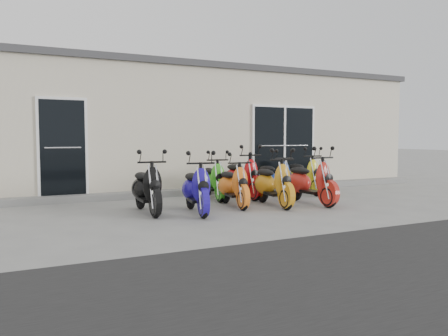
{
  "coord_description": "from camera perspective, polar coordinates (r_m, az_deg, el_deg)",
  "views": [
    {
      "loc": [
        -4.15,
        -8.06,
        1.42
      ],
      "look_at": [
        0.0,
        0.6,
        0.75
      ],
      "focal_mm": 35.0,
      "sensor_mm": 36.0,
      "label": 1
    }
  ],
  "objects": [
    {
      "name": "scooter_back_blue",
      "position": [
        10.78,
        6.69,
        -0.52
      ],
      "size": [
        0.64,
        1.59,
        1.15
      ],
      "primitive_type": null,
      "rotation": [
        0.0,
        0.0,
        0.05
      ],
      "color": "navy",
      "rests_on": "ground"
    },
    {
      "name": "scooter_front_blue",
      "position": [
        8.16,
        -3.66,
        -1.81
      ],
      "size": [
        0.83,
        1.69,
        1.19
      ],
      "primitive_type": null,
      "rotation": [
        0.0,
        0.0,
        -0.15
      ],
      "color": "#1E1093",
      "rests_on": "ground"
    },
    {
      "name": "scooter_front_red",
      "position": [
        9.46,
        11.2,
        -0.91
      ],
      "size": [
        0.69,
        1.72,
        1.25
      ],
      "primitive_type": null,
      "rotation": [
        0.0,
        0.0,
        0.05
      ],
      "color": "red",
      "rests_on": "ground"
    },
    {
      "name": "scooter_front_orange_a",
      "position": [
        8.95,
        1.22,
        -1.46
      ],
      "size": [
        0.72,
        1.59,
        1.14
      ],
      "primitive_type": null,
      "rotation": [
        0.0,
        0.0,
        -0.1
      ],
      "color": "orange",
      "rests_on": "ground"
    },
    {
      "name": "roof_cap",
      "position": [
        14.02,
        -8.32,
        11.58
      ],
      "size": [
        14.2,
        6.2,
        0.16
      ],
      "primitive_type": "cube",
      "color": "#3F3F42",
      "rests_on": "building"
    },
    {
      "name": "building",
      "position": [
        13.9,
        -8.25,
        4.69
      ],
      "size": [
        14.0,
        6.0,
        3.2
      ],
      "primitive_type": "cube",
      "color": "beige",
      "rests_on": "ground"
    },
    {
      "name": "door_right",
      "position": [
        12.26,
        7.83,
        3.21
      ],
      "size": [
        2.02,
        0.08,
        2.22
      ],
      "primitive_type": "cube",
      "color": "black",
      "rests_on": "front_step"
    },
    {
      "name": "scooter_front_orange_b",
      "position": [
        9.08,
        6.44,
        -1.16
      ],
      "size": [
        0.74,
        1.7,
        1.22
      ],
      "primitive_type": null,
      "rotation": [
        0.0,
        0.0,
        -0.08
      ],
      "color": "orange",
      "rests_on": "ground"
    },
    {
      "name": "scooter_front_black",
      "position": [
        8.29,
        -10.06,
        -1.69
      ],
      "size": [
        0.62,
        1.65,
        1.22
      ],
      "primitive_type": null,
      "rotation": [
        0.0,
        0.0,
        -0.01
      ],
      "color": "black",
      "rests_on": "ground"
    },
    {
      "name": "scooter_back_yellow",
      "position": [
        11.22,
        10.4,
        -0.27
      ],
      "size": [
        0.66,
        1.65,
        1.2
      ],
      "primitive_type": null,
      "rotation": [
        0.0,
        0.0,
        -0.04
      ],
      "color": "yellow",
      "rests_on": "ground"
    },
    {
      "name": "door_left",
      "position": [
        10.28,
        -20.32,
        2.85
      ],
      "size": [
        1.07,
        0.08,
        2.22
      ],
      "primitive_type": "cube",
      "color": "black",
      "rests_on": "front_step"
    },
    {
      "name": "front_step",
      "position": [
        10.98,
        -3.21,
        -3.05
      ],
      "size": [
        14.0,
        0.4,
        0.15
      ],
      "primitive_type": "cube",
      "color": "gray",
      "rests_on": "ground"
    },
    {
      "name": "scooter_back_red",
      "position": [
        10.23,
        2.38,
        -0.43
      ],
      "size": [
        0.64,
        1.72,
        1.27
      ],
      "primitive_type": null,
      "rotation": [
        0.0,
        0.0,
        0.01
      ],
      "color": "#B50C0F",
      "rests_on": "ground"
    },
    {
      "name": "ground",
      "position": [
        9.18,
        1.62,
        -4.91
      ],
      "size": [
        80.0,
        80.0,
        0.0
      ],
      "primitive_type": "plane",
      "color": "gray",
      "rests_on": "ground"
    },
    {
      "name": "scooter_back_green",
      "position": [
        9.99,
        -1.44,
        -0.87
      ],
      "size": [
        0.77,
        1.62,
        1.15
      ],
      "primitive_type": null,
      "rotation": [
        0.0,
        0.0,
        -0.14
      ],
      "color": "green",
      "rests_on": "ground"
    }
  ]
}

